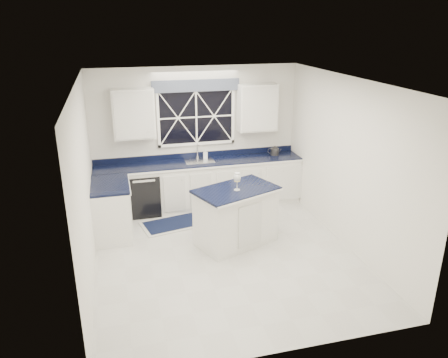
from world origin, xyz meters
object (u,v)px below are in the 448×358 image
object	(u,v)px
kettle	(275,151)
wine_glass	(237,178)
dishwasher	(144,192)
soap_bottle	(205,154)
faucet	(198,151)
island	(236,216)

from	to	relation	value
kettle	wine_glass	bearing A→B (deg)	-102.33
dishwasher	wine_glass	xyz separation A→B (m)	(1.36, -1.66, 0.75)
wine_glass	soap_bottle	distance (m)	1.84
faucet	island	world-z (taller)	faucet
island	soap_bottle	distance (m)	1.86
island	kettle	world-z (taller)	kettle
dishwasher	kettle	bearing A→B (deg)	0.91
kettle	wine_glass	size ratio (longest dim) A/B	0.90
faucet	soap_bottle	bearing A→B (deg)	-9.26
dishwasher	wine_glass	bearing A→B (deg)	-50.60
kettle	soap_bottle	size ratio (longest dim) A/B	1.45
faucet	wine_glass	bearing A→B (deg)	-81.89
faucet	dishwasher	bearing A→B (deg)	-169.98
faucet	wine_glass	distance (m)	1.87
dishwasher	faucet	world-z (taller)	faucet
wine_glass	faucet	bearing A→B (deg)	98.11
faucet	island	bearing A→B (deg)	-81.56
faucet	island	xyz separation A→B (m)	(0.27, -1.79, -0.62)
soap_bottle	kettle	bearing A→B (deg)	-5.27
island	kettle	size ratio (longest dim) A/B	5.75
wine_glass	soap_bottle	bearing A→B (deg)	93.57
dishwasher	soap_bottle	size ratio (longest dim) A/B	4.62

